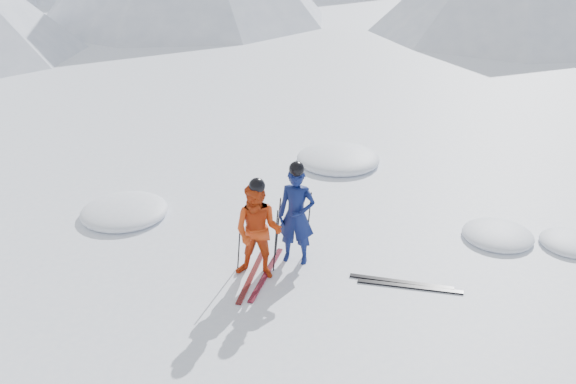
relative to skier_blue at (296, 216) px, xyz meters
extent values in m
plane|color=white|center=(1.43, -0.01, -0.88)|extent=(160.00, 160.00, 0.00)
imported|color=#0D1951|center=(0.00, 0.00, 0.00)|extent=(0.75, 0.63, 1.76)
imported|color=#C1380F|center=(-0.69, -0.40, -0.04)|extent=(0.99, 0.88, 1.68)
cylinder|color=black|center=(-0.30, 0.15, -0.29)|extent=(0.12, 0.08, 1.17)
cylinder|color=black|center=(0.25, 0.25, -0.29)|extent=(0.12, 0.07, 1.17)
cylinder|color=black|center=(-0.99, -0.15, -0.32)|extent=(0.11, 0.09, 1.12)
cylinder|color=black|center=(-0.39, -0.25, -0.32)|extent=(0.11, 0.08, 1.12)
cube|color=black|center=(-0.81, -0.40, -0.86)|extent=(0.63, 1.64, 0.03)
cube|color=black|center=(-0.57, -0.40, -0.86)|extent=(0.74, 1.60, 0.03)
cube|color=black|center=(1.62, -0.92, -0.86)|extent=(1.62, 0.70, 0.03)
cube|color=black|center=(1.72, -1.07, -0.86)|extent=(1.64, 0.64, 0.03)
ellipsoid|color=white|center=(-3.18, 2.14, -0.88)|extent=(1.74, 1.74, 0.38)
ellipsoid|color=white|center=(3.85, 0.31, -0.88)|extent=(1.31, 1.31, 0.29)
ellipsoid|color=white|center=(1.62, 4.34, -0.88)|extent=(2.01, 2.01, 0.44)
ellipsoid|color=white|center=(5.06, -0.12, -0.88)|extent=(1.11, 1.11, 0.25)
camera|label=1|loc=(-1.29, -9.07, 4.74)|focal=38.00mm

